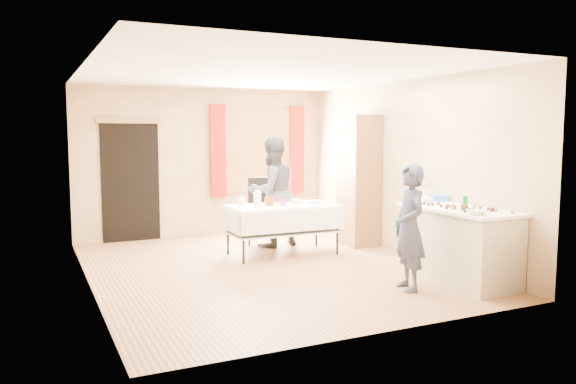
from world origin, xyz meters
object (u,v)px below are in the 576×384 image
counter (458,245)px  girl (409,228)px  cabinet (359,181)px  party_table (283,225)px  chair (261,224)px  woman (272,192)px

counter → girl: size_ratio=1.06×
cabinet → party_table: 1.55m
party_table → chair: size_ratio=1.54×
party_table → woman: (0.10, 0.64, 0.44)m
counter → woman: bearing=112.6°
woman → party_table: bearing=71.0°
party_table → girl: bearing=-76.5°
cabinet → counter: size_ratio=1.35×
chair → woman: size_ratio=0.62×
girl → woman: woman is taller
chair → woman: 0.64m
party_table → cabinet: bearing=6.4°
counter → woman: (-1.22, 2.93, 0.43)m
girl → woman: size_ratio=0.83×
woman → counter: bearing=102.6°
cabinet → party_table: (-1.42, -0.14, -0.61)m
counter → woman: woman is taller
chair → girl: girl is taller
cabinet → girl: (-0.89, -2.50, -0.32)m
girl → chair: bearing=-159.4°
counter → girl: girl is taller
party_table → girl: (0.53, -2.36, 0.29)m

